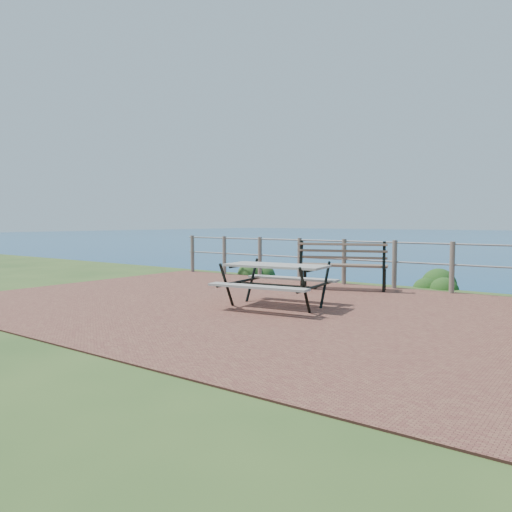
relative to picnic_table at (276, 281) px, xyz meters
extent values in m
cube|color=brown|center=(-0.45, -0.02, -0.44)|extent=(10.00, 7.00, 0.12)
cylinder|color=#6B5B4C|center=(-5.05, 3.33, 0.08)|extent=(0.10, 0.10, 1.00)
cylinder|color=#6B5B4C|center=(-3.90, 3.33, 0.08)|extent=(0.10, 0.10, 1.00)
cylinder|color=#6B5B4C|center=(-2.75, 3.33, 0.08)|extent=(0.10, 0.10, 1.00)
cylinder|color=#6B5B4C|center=(-1.60, 3.33, 0.08)|extent=(0.10, 0.10, 1.00)
cylinder|color=#6B5B4C|center=(-0.45, 3.33, 0.08)|extent=(0.10, 0.10, 1.00)
cylinder|color=#6B5B4C|center=(0.70, 3.33, 0.08)|extent=(0.10, 0.10, 1.00)
cylinder|color=#6B5B4C|center=(1.85, 3.33, 0.08)|extent=(0.10, 0.10, 1.00)
cylinder|color=slate|center=(-0.45, 3.33, 0.53)|extent=(9.40, 0.04, 0.04)
cylinder|color=slate|center=(-0.45, 3.33, 0.13)|extent=(9.40, 0.04, 0.04)
cube|color=gray|center=(0.00, 0.00, 0.25)|extent=(1.71, 0.89, 0.04)
cube|color=gray|center=(0.00, 0.00, -0.02)|extent=(1.65, 0.46, 0.04)
cube|color=gray|center=(0.00, 0.00, -0.02)|extent=(1.65, 0.46, 0.04)
cylinder|color=black|center=(0.00, 0.00, -0.07)|extent=(1.40, 0.23, 0.04)
cube|color=brown|center=(-0.10, 2.58, 0.06)|extent=(1.82, 1.01, 0.04)
cube|color=brown|center=(-0.10, 2.58, 0.37)|extent=(1.72, 0.72, 0.40)
cube|color=black|center=(-0.10, 2.58, -0.18)|extent=(0.07, 0.08, 0.49)
cube|color=black|center=(-0.10, 2.58, -0.18)|extent=(0.07, 0.08, 0.49)
cube|color=black|center=(-0.10, 2.58, -0.18)|extent=(0.07, 0.08, 0.49)
cube|color=black|center=(-0.10, 2.58, -0.18)|extent=(0.07, 0.08, 0.49)
ellipsoid|color=#24491B|center=(-3.37, 3.96, -0.44)|extent=(0.78, 0.78, 0.53)
ellipsoid|color=#174515|center=(1.33, 4.26, -0.44)|extent=(0.82, 0.82, 0.58)
camera|label=1|loc=(4.51, -6.64, 0.97)|focal=35.00mm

